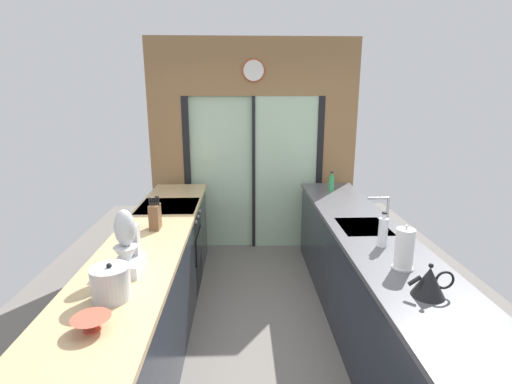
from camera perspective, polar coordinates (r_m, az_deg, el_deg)
The scene contains 14 objects.
ground_plane at distance 3.77m, azimuth 0.60°, elevation -18.47°, with size 5.04×7.60×0.02m, color slate.
back_wall_unit at distance 4.98m, azimuth -0.37°, elevation 8.55°, with size 2.64×0.12×2.70m.
left_counter_run at distance 3.20m, azimuth -16.06°, elevation -15.55°, with size 0.62×3.80×0.92m.
right_counter_run at distance 3.43m, azimuth 16.68°, elevation -13.48°, with size 0.62×3.80×0.92m.
sink_faucet at distance 3.47m, azimuth 18.44°, elevation -2.07°, with size 0.19×0.02×0.26m.
oven_range at distance 4.19m, azimuth -12.47°, elevation -8.08°, with size 0.60×0.60×0.92m.
mixing_bowl at distance 2.12m, azimuth -23.15°, elevation -17.43°, with size 0.19×0.19×0.07m.
knife_block at distance 3.35m, azimuth -14.72°, elevation -3.50°, with size 0.09×0.14×0.29m.
stand_mixer at distance 2.60m, azimuth -18.53°, elevation -7.87°, with size 0.17×0.27×0.42m.
stock_pot at distance 2.34m, azimuth -20.70°, elevation -12.48°, with size 0.22×0.22×0.21m.
kettle at distance 2.43m, azimuth 24.28°, elevation -12.01°, with size 0.27×0.19×0.20m.
soap_bottle_near at distance 3.03m, azimuth 18.28°, elevation -5.58°, with size 0.07×0.07×0.27m.
soap_bottle_far at distance 4.58m, azimuth 11.10°, elevation 1.31°, with size 0.06×0.06×0.23m.
paper_towel_roll at distance 2.70m, azimuth 21.09°, elevation -7.90°, with size 0.14×0.14×0.30m.
Camera 1 is at (-0.16, -2.56, 2.04)m, focal length 27.03 mm.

